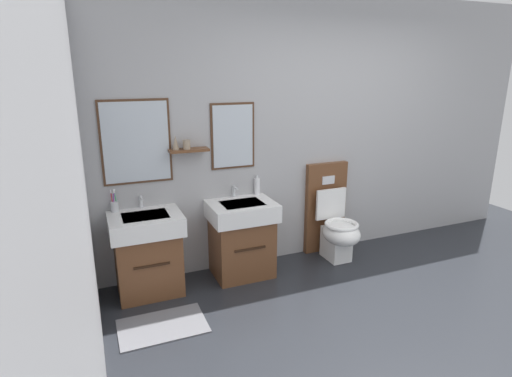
# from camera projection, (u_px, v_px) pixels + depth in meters

# --- Properties ---
(ground_plane) EXTENTS (6.32, 5.16, 0.10)m
(ground_plane) POSITION_uv_depth(u_px,v_px,m) (456.00, 348.00, 3.13)
(ground_plane) COLOR #23262B
(ground_plane) RESTS_ON ground
(wall_back) EXTENTS (5.12, 0.27, 2.70)m
(wall_back) POSITION_uv_depth(u_px,v_px,m) (326.00, 129.00, 4.44)
(wall_back) COLOR #A8A8AA
(wall_back) RESTS_ON ground
(wall_left) EXTENTS (0.12, 3.96, 2.70)m
(wall_left) POSITION_uv_depth(u_px,v_px,m) (71.00, 215.00, 1.83)
(wall_left) COLOR #A8A8AA
(wall_left) RESTS_ON ground
(bath_mat) EXTENTS (0.68, 0.44, 0.01)m
(bath_mat) POSITION_uv_depth(u_px,v_px,m) (163.00, 326.00, 3.30)
(bath_mat) COLOR slate
(bath_mat) RESTS_ON ground
(vanity_sink_left) EXTENTS (0.62, 0.51, 0.75)m
(vanity_sink_left) POSITION_uv_depth(u_px,v_px,m) (148.00, 251.00, 3.73)
(vanity_sink_left) COLOR brown
(vanity_sink_left) RESTS_ON ground
(tap_on_left_sink) EXTENTS (0.03, 0.13, 0.11)m
(tap_on_left_sink) POSITION_uv_depth(u_px,v_px,m) (141.00, 201.00, 3.79)
(tap_on_left_sink) COLOR silver
(tap_on_left_sink) RESTS_ON vanity_sink_left
(vanity_sink_right) EXTENTS (0.62, 0.51, 0.75)m
(vanity_sink_right) POSITION_uv_depth(u_px,v_px,m) (241.00, 237.00, 4.06)
(vanity_sink_right) COLOR brown
(vanity_sink_right) RESTS_ON ground
(tap_on_right_sink) EXTENTS (0.03, 0.13, 0.11)m
(tap_on_right_sink) POSITION_uv_depth(u_px,v_px,m) (234.00, 190.00, 4.11)
(tap_on_right_sink) COLOR silver
(tap_on_right_sink) RESTS_ON vanity_sink_right
(toilet) EXTENTS (0.48, 0.62, 1.00)m
(toilet) POSITION_uv_depth(u_px,v_px,m) (333.00, 223.00, 4.47)
(toilet) COLOR brown
(toilet) RESTS_ON ground
(toothbrush_cup) EXTENTS (0.07, 0.07, 0.21)m
(toothbrush_cup) POSITION_uv_depth(u_px,v_px,m) (114.00, 205.00, 3.69)
(toothbrush_cup) COLOR silver
(toothbrush_cup) RESTS_ON vanity_sink_left
(soap_dispenser) EXTENTS (0.06, 0.06, 0.20)m
(soap_dispenser) POSITION_uv_depth(u_px,v_px,m) (257.00, 186.00, 4.20)
(soap_dispenser) COLOR white
(soap_dispenser) RESTS_ON vanity_sink_right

